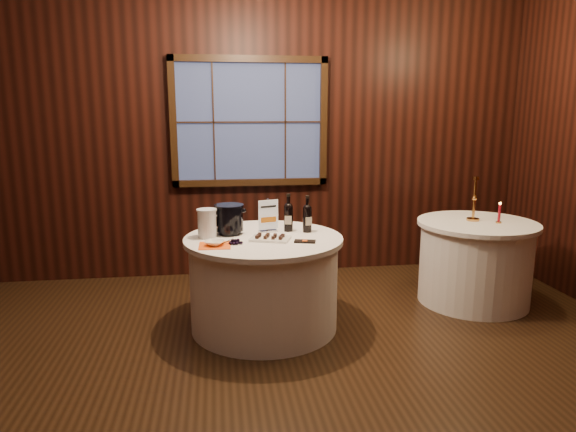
{
  "coord_description": "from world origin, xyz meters",
  "views": [
    {
      "loc": [
        -0.37,
        -3.0,
        1.77
      ],
      "look_at": [
        0.19,
        0.9,
        0.96
      ],
      "focal_mm": 32.0,
      "sensor_mm": 36.0,
      "label": 1
    }
  ],
  "objects": [
    {
      "name": "ground",
      "position": [
        0.0,
        0.0,
        0.0
      ],
      "size": [
        6.0,
        6.0,
        0.0
      ],
      "primitive_type": "plane",
      "color": "black",
      "rests_on": "ground"
    },
    {
      "name": "back_wall",
      "position": [
        0.0,
        2.48,
        1.54
      ],
      "size": [
        6.0,
        0.1,
        3.0
      ],
      "color": "black",
      "rests_on": "ground"
    },
    {
      "name": "main_table",
      "position": [
        0.0,
        1.0,
        0.39
      ],
      "size": [
        1.28,
        1.28,
        0.77
      ],
      "color": "white",
      "rests_on": "ground"
    },
    {
      "name": "side_table",
      "position": [
        2.0,
        1.3,
        0.39
      ],
      "size": [
        1.08,
        1.08,
        0.77
      ],
      "color": "white",
      "rests_on": "ground"
    },
    {
      "name": "sign_stand",
      "position": [
        0.05,
        1.17,
        0.87
      ],
      "size": [
        0.17,
        0.12,
        0.28
      ],
      "rotation": [
        0.0,
        0.0,
        0.29
      ],
      "color": "#B2B1B8",
      "rests_on": "main_table"
    },
    {
      "name": "port_bottle_left",
      "position": [
        0.23,
        1.17,
        0.91
      ],
      "size": [
        0.08,
        0.08,
        0.32
      ],
      "rotation": [
        0.0,
        0.0,
        -0.2
      ],
      "color": "black",
      "rests_on": "main_table"
    },
    {
      "name": "port_bottle_right",
      "position": [
        0.38,
        1.12,
        0.9
      ],
      "size": [
        0.07,
        0.08,
        0.31
      ],
      "rotation": [
        0.0,
        0.0,
        0.18
      ],
      "color": "black",
      "rests_on": "main_table"
    },
    {
      "name": "ice_bucket",
      "position": [
        -0.27,
        1.13,
        0.9
      ],
      "size": [
        0.24,
        0.24,
        0.25
      ],
      "color": "black",
      "rests_on": "main_table"
    },
    {
      "name": "chocolate_plate",
      "position": [
        0.04,
        0.9,
        0.79
      ],
      "size": [
        0.35,
        0.29,
        0.04
      ],
      "rotation": [
        0.0,
        0.0,
        -0.34
      ],
      "color": "white",
      "rests_on": "main_table"
    },
    {
      "name": "chocolate_box",
      "position": [
        0.3,
        0.78,
        0.78
      ],
      "size": [
        0.18,
        0.12,
        0.01
      ],
      "primitive_type": "cube",
      "rotation": [
        0.0,
        0.0,
        -0.27
      ],
      "color": "black",
      "rests_on": "main_table"
    },
    {
      "name": "grape_bunch",
      "position": [
        -0.23,
        0.8,
        0.79
      ],
      "size": [
        0.17,
        0.07,
        0.04
      ],
      "rotation": [
        0.0,
        0.0,
        -0.13
      ],
      "color": "black",
      "rests_on": "main_table"
    },
    {
      "name": "glass_pitcher",
      "position": [
        -0.44,
        1.05,
        0.89
      ],
      "size": [
        0.21,
        0.16,
        0.23
      ],
      "rotation": [
        0.0,
        0.0,
        0.43
      ],
      "color": "white",
      "rests_on": "main_table"
    },
    {
      "name": "orange_napkin",
      "position": [
        -0.39,
        0.77,
        0.77
      ],
      "size": [
        0.24,
        0.24,
        0.0
      ],
      "primitive_type": "cube",
      "rotation": [
        0.0,
        0.0,
        -0.02
      ],
      "color": "#FF5C15",
      "rests_on": "main_table"
    },
    {
      "name": "cracker_bowl",
      "position": [
        -0.39,
        0.77,
        0.79
      ],
      "size": [
        0.18,
        0.18,
        0.03
      ],
      "primitive_type": "imported",
      "rotation": [
        0.0,
        0.0,
        -0.43
      ],
      "color": "white",
      "rests_on": "orange_napkin"
    },
    {
      "name": "brass_candlestick",
      "position": [
        1.98,
        1.35,
        0.92
      ],
      "size": [
        0.12,
        0.12,
        0.41
      ],
      "color": "#C0813C",
      "rests_on": "side_table"
    },
    {
      "name": "red_candle",
      "position": [
        2.16,
        1.22,
        0.85
      ],
      "size": [
        0.05,
        0.05,
        0.19
      ],
      "color": "#C0813C",
      "rests_on": "side_table"
    }
  ]
}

